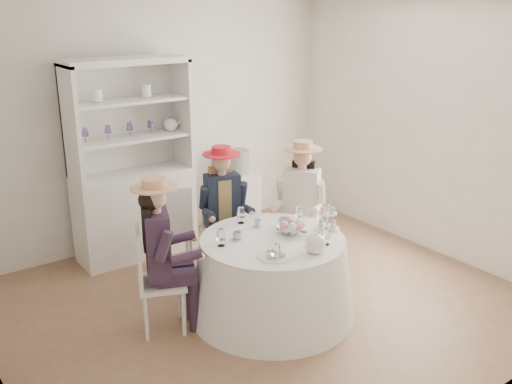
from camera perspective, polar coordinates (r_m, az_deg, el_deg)
ground at (r=5.39m, az=0.63°, el=-10.92°), size 4.50×4.50×0.00m
wall_back at (r=6.55m, az=-9.83°, el=6.77°), size 4.50×0.00×4.50m
wall_front at (r=3.56m, az=20.23°, el=-4.09°), size 4.50×0.00×4.50m
wall_right at (r=6.44m, az=17.12°, el=6.02°), size 0.00×4.50×4.50m
tea_table at (r=5.06m, az=1.63°, el=-8.46°), size 1.45×1.45×0.72m
hutch at (r=6.23m, az=-12.15°, el=0.36°), size 1.42×0.90×2.13m
side_table at (r=7.01m, az=-1.88°, el=-0.78°), size 0.48×0.48×0.68m
hatbox at (r=6.87m, az=-1.92°, el=3.03°), size 0.32×0.32×0.29m
guest_left at (r=4.72m, az=-9.52°, el=-5.41°), size 0.56×0.51×1.34m
guest_mid at (r=5.67m, az=-3.33°, el=-1.11°), size 0.50×0.54×1.32m
guest_right at (r=5.74m, az=4.51°, el=-0.70°), size 0.58×0.56×1.36m
spare_chair at (r=5.75m, az=-8.30°, el=-3.55°), size 0.51×0.51×0.95m
teacup_a at (r=4.87m, az=-1.89°, el=-4.46°), size 0.08×0.08×0.06m
teacup_b at (r=5.14m, az=0.17°, el=-3.18°), size 0.08×0.08×0.06m
teacup_c at (r=5.15m, az=2.76°, el=-3.08°), size 0.11×0.11×0.07m
flower_bowl at (r=5.01m, az=3.44°, el=-3.83°), size 0.25×0.25×0.06m
flower_arrangement at (r=4.96m, az=3.69°, el=-3.27°), size 0.19×0.19×0.07m
table_teapot at (r=4.64m, az=5.96°, el=-5.16°), size 0.24×0.17×0.18m
sandwich_plate at (r=4.57m, az=1.97°, el=-6.27°), size 0.29×0.29×0.06m
cupcake_stand at (r=5.11m, az=7.13°, el=-2.89°), size 0.23×0.23×0.21m
stemware_set at (r=4.87m, az=1.68°, el=-3.87°), size 0.95×0.92×0.15m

